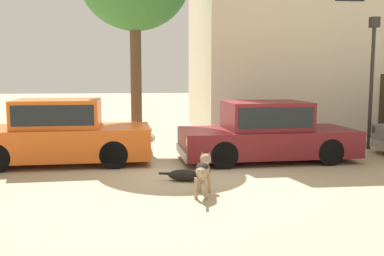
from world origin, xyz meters
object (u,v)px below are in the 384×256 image
object	(u,v)px
parked_sedan_second	(266,131)
stray_dog_tan	(203,169)
street_lamp	(372,65)
stray_dog_spotted	(188,174)
parked_sedan_nearest	(60,132)

from	to	relation	value
parked_sedan_second	stray_dog_tan	size ratio (longest dim) A/B	4.04
street_lamp	stray_dog_spotted	bearing A→B (deg)	-149.77
stray_dog_spotted	street_lamp	size ratio (longest dim) A/B	0.28
parked_sedan_nearest	street_lamp	bearing A→B (deg)	5.54
parked_sedan_second	street_lamp	world-z (taller)	street_lamp
parked_sedan_second	stray_dog_spotted	distance (m)	2.89
parked_sedan_nearest	stray_dog_spotted	size ratio (longest dim) A/B	4.23
parked_sedan_nearest	stray_dog_spotted	world-z (taller)	parked_sedan_nearest
parked_sedan_nearest	stray_dog_tan	world-z (taller)	parked_sedan_nearest
stray_dog_spotted	stray_dog_tan	xyz separation A→B (m)	(0.17, -1.00, 0.33)
parked_sedan_nearest	stray_dog_tan	bearing A→B (deg)	-47.89
parked_sedan_nearest	parked_sedan_second	bearing A→B (deg)	-3.71
stray_dog_tan	street_lamp	xyz separation A→B (m)	(5.24, 4.15, 1.88)
parked_sedan_nearest	parked_sedan_second	xyz separation A→B (m)	(4.90, -0.13, -0.03)
stray_dog_tan	stray_dog_spotted	bearing A→B (deg)	24.28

